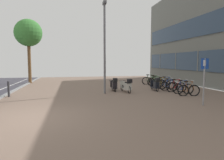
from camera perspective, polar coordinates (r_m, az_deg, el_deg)
ground at (r=7.94m, az=-12.67°, el=-10.30°), size 21.00×40.00×0.13m
bicycle_rack_00 at (r=13.05m, az=21.03°, el=-2.75°), size 1.38×0.48×0.99m
bicycle_rack_01 at (r=13.76m, az=19.62°, el=-2.33°), size 1.35×0.48×0.97m
bicycle_rack_02 at (r=14.40m, az=17.88°, el=-1.94°), size 1.34×0.49×0.97m
bicycle_rack_03 at (r=15.03m, az=16.00°, el=-1.64°), size 1.31×0.48×0.94m
bicycle_rack_04 at (r=15.80m, az=15.26°, el=-1.19°), size 1.44×0.48×1.03m
bicycle_rack_05 at (r=16.52m, az=14.17°, el=-1.00°), size 1.24×0.47×0.92m
bicycle_rack_06 at (r=17.16m, az=12.57°, el=-0.70°), size 1.34×0.48×0.96m
bicycle_rack_07 at (r=17.93m, az=11.98°, el=-0.42°), size 1.32×0.48×0.98m
bicycle_rack_08 at (r=18.59m, az=10.66°, el=-0.18°), size 1.39×0.48×0.99m
scooter_near at (r=14.14m, az=0.62°, el=-1.42°), size 0.52×1.74×0.98m
scooter_mid at (r=13.61m, az=4.27°, el=-1.71°), size 0.57×1.83×0.97m
scooter_far at (r=14.62m, az=12.33°, el=-1.32°), size 0.52×1.69×0.98m
parking_sign at (r=10.38m, az=24.83°, el=0.97°), size 0.40×0.07×2.24m
lamp_post at (r=13.08m, az=-2.13°, el=10.44°), size 0.20×0.52×5.89m
street_tree at (r=21.02m, az=-22.77°, el=12.17°), size 2.56×2.56×6.09m
bollard_far at (r=13.34m, az=-27.43°, el=-2.31°), size 0.12×0.12×0.93m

